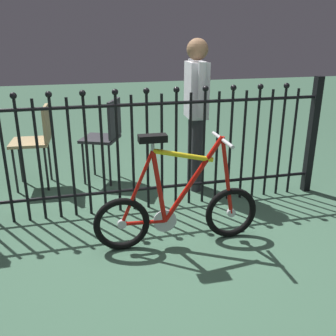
{
  "coord_description": "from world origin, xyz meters",
  "views": [
    {
      "loc": [
        -0.64,
        -2.47,
        1.54
      ],
      "look_at": [
        0.03,
        0.21,
        0.55
      ],
      "focal_mm": 40.45,
      "sensor_mm": 36.0,
      "label": 1
    }
  ],
  "objects": [
    {
      "name": "chair_charcoal",
      "position": [
        -0.32,
        1.45,
        0.55
      ],
      "size": [
        0.48,
        0.48,
        0.89
      ],
      "color": "black",
      "rests_on": "ground"
    },
    {
      "name": "chair_tan",
      "position": [
        -1.03,
        1.49,
        0.53
      ],
      "size": [
        0.41,
        0.4,
        0.84
      ],
      "color": "black",
      "rests_on": "ground"
    },
    {
      "name": "person_visitor",
      "position": [
        0.52,
        1.04,
        0.88
      ],
      "size": [
        0.2,
        0.48,
        1.49
      ],
      "color": "#2D2D33",
      "rests_on": "ground"
    },
    {
      "name": "iron_fence",
      "position": [
        -0.06,
        0.68,
        0.58
      ],
      "size": [
        3.3,
        0.07,
        1.16
      ],
      "color": "black",
      "rests_on": "ground"
    },
    {
      "name": "bicycle",
      "position": [
        0.06,
        0.01,
        0.29
      ],
      "size": [
        1.27,
        0.4,
        0.87
      ],
      "color": "black",
      "rests_on": "ground"
    },
    {
      "name": "ground_plane",
      "position": [
        0.0,
        0.0,
        0.0
      ],
      "size": [
        20.0,
        20.0,
        0.0
      ],
      "primitive_type": "plane",
      "color": "#3E634B"
    }
  ]
}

